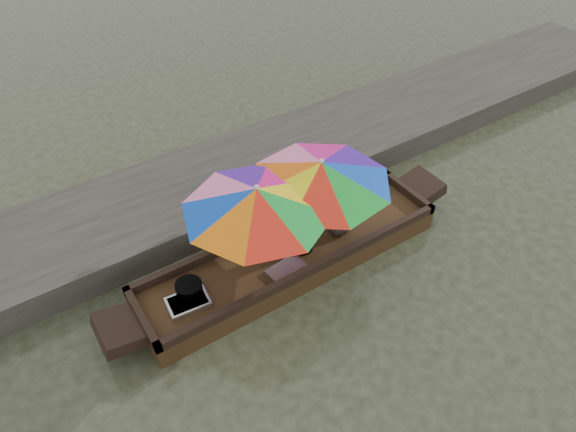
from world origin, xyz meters
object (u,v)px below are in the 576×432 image
boat_hull (291,258)px  charcoal_grill (303,245)px  cooking_pot (189,289)px  umbrella_stern (319,201)px  umbrella_bow (259,228)px  tray_crayfish (188,302)px  vendor (341,208)px  supply_bag (282,229)px  tray_scallop (288,271)px

boat_hull → charcoal_grill: (0.17, -0.06, 0.25)m
cooking_pot → umbrella_stern: 2.30m
cooking_pot → charcoal_grill: size_ratio=1.23×
umbrella_bow → umbrella_stern: (1.07, 0.00, 0.00)m
umbrella_bow → tray_crayfish: bearing=-176.3°
tray_crayfish → vendor: (2.69, 0.01, 0.45)m
tray_crayfish → vendor: 2.72m
charcoal_grill → vendor: 0.83m
supply_bag → umbrella_stern: (0.44, -0.36, 0.65)m
boat_hull → tray_crayfish: tray_crayfish is taller
vendor → umbrella_stern: umbrella_stern is taller
boat_hull → tray_crayfish: 1.82m
boat_hull → vendor: size_ratio=5.03×
boat_hull → umbrella_stern: (0.50, 0.00, 0.95)m
vendor → umbrella_stern: (-0.38, 0.07, 0.28)m
charcoal_grill → cooking_pot: bearing=175.4°
cooking_pot → tray_crayfish: bearing=-121.5°
cooking_pot → vendor: (2.58, -0.16, 0.40)m
cooking_pot → umbrella_bow: (1.13, -0.09, 0.67)m
cooking_pot → vendor: bearing=-3.5°
umbrella_bow → umbrella_stern: size_ratio=1.00×
charcoal_grill → umbrella_bow: bearing=175.3°
boat_hull → vendor: bearing=-4.4°
umbrella_bow → supply_bag: bearing=30.1°
charcoal_grill → umbrella_stern: umbrella_stern is taller
boat_hull → tray_scallop: bearing=-130.8°
tray_crayfish → umbrella_bow: bearing=3.7°
supply_bag → umbrella_bow: bearing=-149.9°
tray_crayfish → supply_bag: (1.86, 0.44, 0.09)m
supply_bag → vendor: 1.00m
umbrella_stern → cooking_pot: bearing=177.7°
tray_scallop → umbrella_stern: size_ratio=0.27×
umbrella_stern → supply_bag: bearing=140.3°
charcoal_grill → vendor: (0.72, -0.01, 0.42)m
boat_hull → supply_bag: size_ratio=17.86×
tray_scallop → umbrella_stern: 1.14m
charcoal_grill → umbrella_stern: (0.33, 0.06, 0.70)m
tray_scallop → umbrella_stern: umbrella_stern is taller
charcoal_grill → tray_scallop: bearing=-148.8°
cooking_pot → boat_hull: bearing=-3.0°
cooking_pot → tray_scallop: bearing=-17.1°
tray_crayfish → boat_hull: bearing=2.5°
charcoal_grill → supply_bag: supply_bag is taller
cooking_pot → umbrella_stern: (2.20, -0.09, 0.67)m
vendor → umbrella_stern: bearing=-12.8°
supply_bag → umbrella_bow: (-0.63, -0.36, 0.65)m
vendor → umbrella_bow: size_ratio=0.46×
charcoal_grill → vendor: vendor is taller
umbrella_bow → cooking_pot: bearing=175.5°
boat_hull → umbrella_stern: 1.07m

